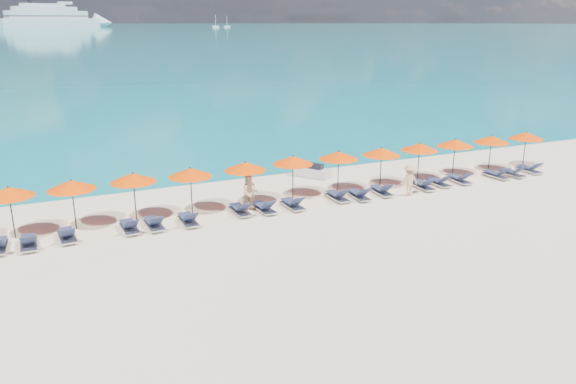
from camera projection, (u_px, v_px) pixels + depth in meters
name	position (u px, v px, depth m)	size (l,w,h in m)	color
ground	(317.00, 238.00, 23.60)	(1400.00, 1400.00, 0.00)	beige
sea	(35.00, 27.00, 598.31)	(1600.00, 1300.00, 0.01)	#1FA9B2
cruise_ship	(60.00, 19.00, 554.31)	(113.82, 61.49, 32.20)	silver
sailboat_near	(216.00, 26.00, 553.28)	(6.64, 2.21, 12.17)	silver
sailboat_far	(227.00, 26.00, 574.59)	(6.18, 2.06, 11.33)	silver
jetski	(313.00, 172.00, 32.65)	(1.88, 2.32, 0.79)	silver
beachgoer_a	(250.00, 191.00, 27.53)	(0.54, 0.36, 1.49)	tan
beachgoer_b	(250.00, 193.00, 26.68)	(0.87, 0.50, 1.79)	tan
beachgoer_c	(409.00, 180.00, 29.03)	(1.08, 0.50, 1.67)	tan
umbrella_2	(8.00, 192.00, 23.10)	(2.10, 2.10, 2.28)	black
umbrella_3	(71.00, 185.00, 24.07)	(2.10, 2.10, 2.28)	black
umbrella_4	(133.00, 178.00, 25.16)	(2.10, 2.10, 2.28)	black
umbrella_5	(190.00, 172.00, 26.03)	(2.10, 2.10, 2.28)	black
umbrella_6	(245.00, 166.00, 27.10)	(2.10, 2.10, 2.28)	black
umbrella_7	(293.00, 160.00, 28.28)	(2.10, 2.10, 2.28)	black
umbrella_8	(339.00, 155.00, 29.27)	(2.10, 2.10, 2.28)	black
umbrella_9	(382.00, 152.00, 30.08)	(2.10, 2.10, 2.28)	black
umbrella_10	(420.00, 147.00, 31.20)	(2.10, 2.10, 2.28)	black
umbrella_11	(455.00, 143.00, 32.22)	(2.10, 2.10, 2.28)	black
umbrella_12	(492.00, 139.00, 33.17)	(2.10, 2.10, 2.28)	black
umbrella_13	(526.00, 136.00, 34.21)	(2.10, 2.10, 2.28)	black
lounger_4	(28.00, 242.00, 22.59)	(0.63, 1.70, 0.66)	silver
lounger_5	(67.00, 235.00, 23.35)	(0.72, 1.74, 0.66)	silver
lounger_6	(129.00, 226.00, 24.31)	(0.72, 1.73, 0.66)	silver
lounger_7	(154.00, 223.00, 24.68)	(0.70, 1.73, 0.66)	silver
lounger_8	(188.00, 219.00, 25.17)	(0.64, 1.71, 0.66)	silver
lounger_9	(240.00, 209.00, 26.46)	(0.65, 1.71, 0.66)	silver
lounger_10	(264.00, 207.00, 26.76)	(0.76, 1.75, 0.66)	silver
lounger_11	(293.00, 204.00, 27.27)	(0.69, 1.73, 0.66)	silver
lounger_12	(337.00, 196.00, 28.49)	(0.63, 1.70, 0.66)	silver
lounger_13	(359.00, 195.00, 28.68)	(0.73, 1.74, 0.66)	silver
lounger_14	(382.00, 190.00, 29.39)	(0.74, 1.74, 0.66)	silver
lounger_15	(423.00, 185.00, 30.36)	(0.76, 1.75, 0.66)	silver
lounger_16	(438.00, 182.00, 30.97)	(0.68, 1.72, 0.66)	silver
lounger_17	(459.00, 179.00, 31.52)	(0.71, 1.73, 0.66)	silver
lounger_18	(496.00, 174.00, 32.43)	(0.73, 1.74, 0.66)	silver
lounger_19	(512.00, 172.00, 32.81)	(0.70, 1.73, 0.66)	silver
lounger_20	(529.00, 169.00, 33.62)	(0.70, 1.73, 0.66)	silver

